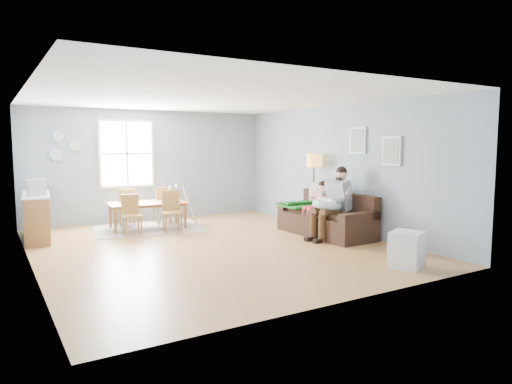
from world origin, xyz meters
TOP-DOWN VIEW (x-y plane):
  - room at (0.00, 0.00)m, footprint 8.40×9.40m
  - window at (-0.60, 3.46)m, footprint 1.32×0.08m
  - pictures at (2.97, -1.05)m, footprint 0.05×1.34m
  - wall_plates at (-2.00, 3.47)m, footprint 0.67×0.02m
  - sofa at (2.51, -0.26)m, footprint 0.96×2.17m
  - green_throw at (2.42, 0.46)m, footprint 1.01×0.84m
  - beige_pillow at (2.73, 0.31)m, footprint 0.18×0.51m
  - father at (2.38, -0.57)m, footprint 1.06×0.55m
  - nursing_pillow at (2.22, -0.57)m, footprint 0.65×0.64m
  - infant at (2.21, -0.53)m, footprint 0.22×0.40m
  - toddler at (2.43, -0.05)m, footprint 0.58×0.29m
  - floor_lamp at (2.75, 0.53)m, footprint 0.34×0.34m
  - storage_cube at (1.92, -2.82)m, footprint 0.63×0.60m
  - rug at (-0.47, 2.35)m, footprint 2.57×2.11m
  - dining_table at (-0.47, 2.35)m, footprint 1.76×1.10m
  - chair_sw at (-0.98, 1.85)m, footprint 0.41×0.41m
  - chair_se at (-0.14, 1.72)m, footprint 0.47×0.47m
  - chair_nw at (-0.77, 2.98)m, footprint 0.41×0.41m
  - chair_ne at (0.05, 2.84)m, footprint 0.41×0.41m
  - counter at (-2.70, 2.35)m, footprint 0.63×1.67m
  - monitor at (-2.72, 2.03)m, footprint 0.33×0.31m
  - baby_swing at (0.29, 2.54)m, footprint 1.15×1.16m

SIDE VIEW (x-z plane):
  - rug at x=-0.47m, z-range 0.00..0.01m
  - storage_cube at x=1.92m, z-range 0.00..0.55m
  - dining_table at x=-0.47m, z-range 0.00..0.59m
  - sofa at x=2.51m, z-range -0.13..0.75m
  - baby_swing at x=0.29m, z-range -0.05..0.86m
  - counter at x=-2.70m, z-range 0.01..0.92m
  - chair_sw at x=-0.98m, z-range 0.05..0.89m
  - chair_nw at x=-0.77m, z-range 0.05..0.91m
  - chair_ne at x=0.05m, z-range 0.05..0.93m
  - chair_se at x=-0.14m, z-range 0.06..0.94m
  - green_throw at x=2.42m, z-range 0.53..0.57m
  - nursing_pillow at x=2.22m, z-range 0.56..0.80m
  - toddler at x=2.43m, z-range 0.30..1.19m
  - father at x=2.38m, z-range 0.05..1.48m
  - infant at x=2.21m, z-range 0.70..0.84m
  - beige_pillow at x=2.73m, z-range 0.53..1.04m
  - monitor at x=-2.72m, z-range 0.91..1.22m
  - floor_lamp at x=2.75m, z-range 0.55..2.22m
  - window at x=-0.60m, z-range 0.84..2.46m
  - wall_plates at x=-2.00m, z-range 1.50..2.16m
  - pictures at x=2.97m, z-range 1.48..2.22m
  - room at x=0.00m, z-range 0.47..4.37m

